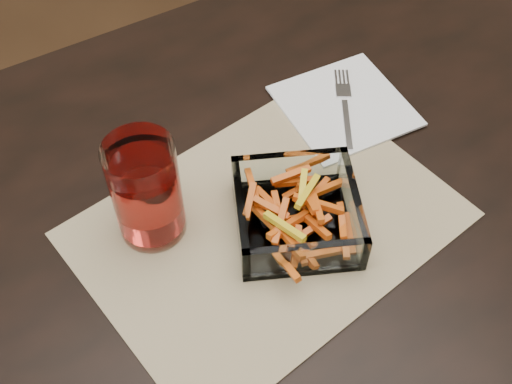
{
  "coord_description": "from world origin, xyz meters",
  "views": [
    {
      "loc": [
        -0.4,
        -0.4,
        1.42
      ],
      "look_at": [
        -0.15,
        0.02,
        0.78
      ],
      "focal_mm": 45.0,
      "sensor_mm": 36.0,
      "label": 1
    }
  ],
  "objects_px": {
    "glass_bowl": "(297,214)",
    "tumbler": "(147,193)",
    "dining_table": "(348,211)",
    "fork": "(345,105)"
  },
  "relations": [
    {
      "from": "fork",
      "to": "glass_bowl",
      "type": "bearing_deg",
      "value": -110.4
    },
    {
      "from": "glass_bowl",
      "to": "dining_table",
      "type": "bearing_deg",
      "value": 15.7
    },
    {
      "from": "dining_table",
      "to": "tumbler",
      "type": "relative_size",
      "value": 11.02
    },
    {
      "from": "glass_bowl",
      "to": "fork",
      "type": "height_order",
      "value": "glass_bowl"
    },
    {
      "from": "glass_bowl",
      "to": "tumbler",
      "type": "relative_size",
      "value": 1.35
    },
    {
      "from": "fork",
      "to": "dining_table",
      "type": "bearing_deg",
      "value": -87.44
    },
    {
      "from": "tumbler",
      "to": "fork",
      "type": "distance_m",
      "value": 0.34
    },
    {
      "from": "glass_bowl",
      "to": "tumbler",
      "type": "distance_m",
      "value": 0.18
    },
    {
      "from": "glass_bowl",
      "to": "tumbler",
      "type": "bearing_deg",
      "value": 149.24
    },
    {
      "from": "dining_table",
      "to": "fork",
      "type": "relative_size",
      "value": 10.88
    }
  ]
}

